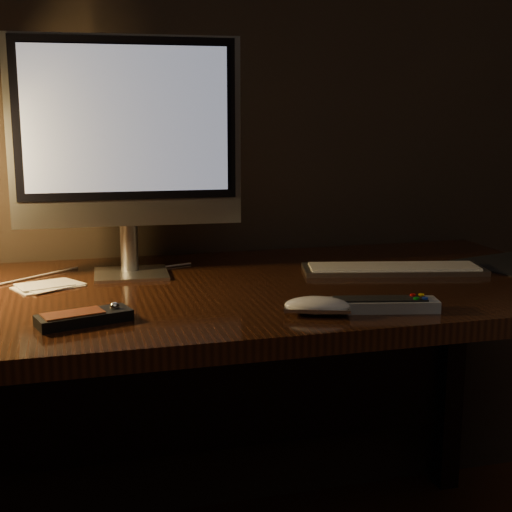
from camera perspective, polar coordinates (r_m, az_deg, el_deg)
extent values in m
cube|color=black|center=(1.90, -5.32, 18.39)|extent=(4.00, 0.02, 2.70)
cube|color=black|center=(1.54, -2.29, -3.11)|extent=(1.60, 0.75, 0.04)
cube|color=black|center=(2.22, 15.29, -9.12)|extent=(0.06, 0.06, 0.71)
cube|color=black|center=(1.95, -4.52, -8.51)|extent=(1.48, 0.02, 0.51)
cube|color=silver|center=(1.66, -9.95, -1.41)|extent=(0.17, 0.16, 0.01)
cylinder|color=silver|center=(1.67, -10.11, 0.76)|extent=(0.04, 0.04, 0.11)
cube|color=silver|center=(1.61, -10.33, 9.73)|extent=(0.51, 0.06, 0.41)
cube|color=black|center=(1.60, -10.31, 10.70)|extent=(0.48, 0.03, 0.35)
cube|color=#8997BC|center=(1.59, -10.30, 10.70)|extent=(0.44, 0.03, 0.31)
cube|color=silver|center=(1.70, 10.94, -1.00)|extent=(0.44, 0.21, 0.02)
ellipsoid|color=white|center=(1.32, 4.91, -4.17)|extent=(0.13, 0.10, 0.02)
cube|color=black|center=(1.30, -13.59, -4.84)|extent=(0.17, 0.10, 0.02)
cube|color=maroon|center=(1.30, -13.61, -4.40)|extent=(0.11, 0.08, 0.00)
sphere|color=silver|center=(1.29, -13.61, -4.33)|extent=(0.02, 0.02, 0.02)
cube|color=#979A9D|center=(1.36, 9.87, -3.90)|extent=(0.22, 0.10, 0.02)
cube|color=black|center=(1.36, 9.89, -3.41)|extent=(0.18, 0.08, 0.00)
cylinder|color=red|center=(1.36, 9.90, -3.28)|extent=(0.01, 0.01, 0.00)
cylinder|color=#0C8C19|center=(1.36, 9.90, -3.28)|extent=(0.01, 0.01, 0.00)
cylinder|color=gold|center=(1.36, 9.90, -3.28)|extent=(0.01, 0.01, 0.00)
cylinder|color=#1433BF|center=(1.36, 9.90, -3.28)|extent=(0.01, 0.01, 0.00)
cube|color=white|center=(1.58, -16.32, -2.30)|extent=(0.16, 0.14, 0.01)
cylinder|color=white|center=(1.68, -13.07, -1.43)|extent=(0.44, 0.23, 0.00)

